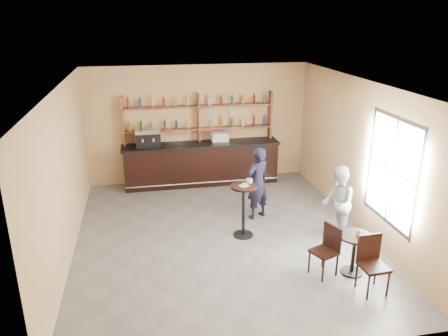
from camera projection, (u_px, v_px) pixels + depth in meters
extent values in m
plane|color=slate|center=(222.00, 237.00, 9.24)|extent=(7.00, 7.00, 0.00)
plane|color=white|center=(222.00, 85.00, 8.17)|extent=(7.00, 7.00, 0.00)
plane|color=tan|center=(198.00, 124.00, 11.94)|extent=(7.00, 0.00, 7.00)
plane|color=tan|center=(273.00, 255.00, 5.46)|extent=(7.00, 0.00, 7.00)
plane|color=tan|center=(64.00, 175.00, 8.17)|extent=(0.00, 7.00, 7.00)
plane|color=tan|center=(361.00, 157.00, 9.24)|extent=(0.00, 7.00, 7.00)
plane|color=white|center=(392.00, 171.00, 8.09)|extent=(0.00, 2.00, 2.00)
cube|color=white|center=(244.00, 186.00, 8.91)|extent=(0.24, 0.24, 0.00)
torus|color=#BB6F44|center=(245.00, 185.00, 8.89)|extent=(0.15, 0.15, 0.04)
imported|color=white|center=(249.00, 181.00, 9.01)|extent=(0.17, 0.17, 0.10)
imported|color=black|center=(257.00, 183.00, 9.85)|extent=(0.73, 0.64, 1.68)
imported|color=white|center=(359.00, 233.00, 7.70)|extent=(0.11, 0.11, 0.09)
imported|color=#ADAEB3|center=(338.00, 203.00, 8.95)|extent=(0.79, 0.90, 1.58)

